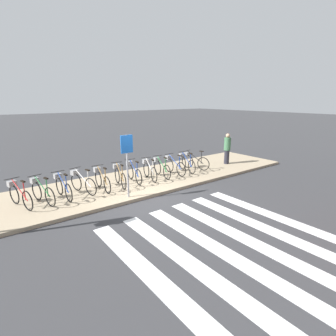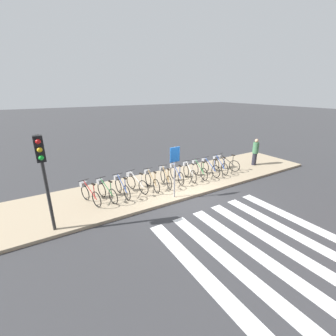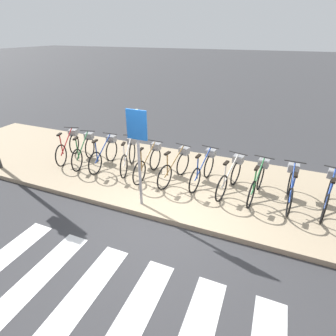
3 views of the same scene
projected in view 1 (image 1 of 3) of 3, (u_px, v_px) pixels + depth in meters
ground_plane at (149, 199)px, 9.32m from camera, size 120.00×120.00×0.00m
sidewalk at (125, 184)px, 10.66m from camera, size 16.79×3.50×0.12m
road_crosswalk at (281, 270)px, 5.44m from camera, size 4.95×8.00×0.01m
parked_bicycle_0 at (19, 194)px, 8.24m from camera, size 0.57×1.48×0.94m
parked_bicycle_1 at (41, 190)px, 8.56m from camera, size 0.54×1.49×0.94m
parked_bicycle_2 at (62, 186)px, 8.99m from camera, size 0.46×1.52×0.94m
parked_bicycle_3 at (82, 181)px, 9.49m from camera, size 0.55×1.48×0.94m
parked_bicycle_4 at (101, 179)px, 9.79m from camera, size 0.46×1.53×0.94m
parked_bicycle_5 at (119, 175)px, 10.25m from camera, size 0.47×1.50×0.94m
parked_bicycle_6 at (133, 172)px, 10.76m from camera, size 0.46×1.52×0.94m
parked_bicycle_7 at (149, 169)px, 11.08m from camera, size 0.49×1.50×0.94m
parked_bicycle_8 at (161, 167)px, 11.45m from camera, size 0.46×1.51×0.94m
parked_bicycle_9 at (174, 165)px, 11.86m from camera, size 0.46×1.53×0.94m
parked_bicycle_10 at (186, 162)px, 12.31m from camera, size 0.48×1.50×0.94m
parked_bicycle_11 at (194, 160)px, 12.70m from camera, size 0.60×1.47×0.94m
pedestrian at (227, 148)px, 13.59m from camera, size 0.34×0.34×1.59m
sign_post at (127, 156)px, 8.76m from camera, size 0.44×0.07×2.17m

